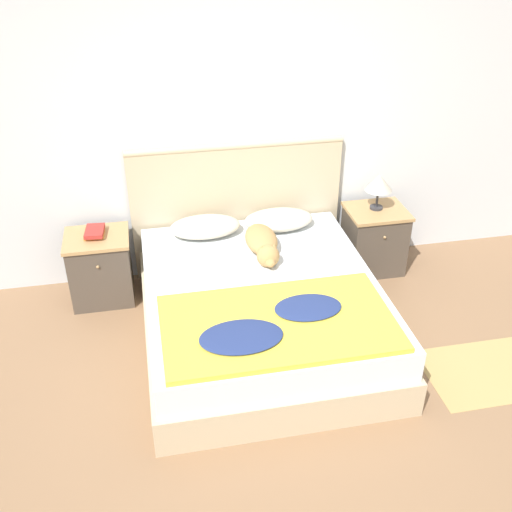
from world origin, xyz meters
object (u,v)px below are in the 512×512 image
(dog, at_px, (263,243))
(book_stack, at_px, (95,232))
(table_lamp, at_px, (379,183))
(bed, at_px, (261,311))
(nightstand_left, at_px, (101,267))
(pillow_right, at_px, (279,220))
(pillow_left, at_px, (205,227))
(nightstand_right, at_px, (374,239))

(dog, relative_size, book_stack, 2.91)
(table_lamp, bearing_deg, book_stack, -179.98)
(bed, relative_size, table_lamp, 6.34)
(dog, bearing_deg, nightstand_left, 163.86)
(pillow_right, distance_m, book_stack, 1.48)
(nightstand_left, bearing_deg, dog, -16.14)
(nightstand_left, distance_m, dog, 1.34)
(book_stack, bearing_deg, bed, -34.14)
(book_stack, relative_size, table_lamp, 0.71)
(pillow_left, relative_size, dog, 0.88)
(pillow_right, height_order, book_stack, pillow_right)
(pillow_right, bearing_deg, bed, -111.64)
(bed, bearing_deg, table_lamp, 34.32)
(nightstand_right, xyz_separation_m, book_stack, (-2.33, 0.03, 0.31))
(bed, height_order, table_lamp, table_lamp)
(nightstand_right, bearing_deg, dog, -161.18)
(book_stack, bearing_deg, nightstand_right, -0.66)
(bed, distance_m, pillow_left, 0.89)
(dog, bearing_deg, book_stack, 162.83)
(book_stack, bearing_deg, dog, -17.17)
(bed, bearing_deg, book_stack, 145.86)
(pillow_left, bearing_deg, table_lamp, 1.02)
(bed, height_order, book_stack, book_stack)
(pillow_right, distance_m, dog, 0.42)
(bed, height_order, dog, dog)
(dog, bearing_deg, pillow_left, 137.55)
(nightstand_left, bearing_deg, pillow_right, 0.06)
(nightstand_right, relative_size, pillow_left, 1.01)
(pillow_left, bearing_deg, dog, -42.45)
(pillow_left, xyz_separation_m, pillow_right, (0.61, 0.00, 0.00))
(nightstand_left, bearing_deg, pillow_left, 0.10)
(nightstand_right, height_order, pillow_left, pillow_left)
(book_stack, xyz_separation_m, table_lamp, (2.33, 0.00, 0.21))
(dog, bearing_deg, bed, -103.27)
(pillow_right, xyz_separation_m, book_stack, (-1.48, 0.03, 0.03))
(nightstand_right, bearing_deg, nightstand_left, 180.00)
(nightstand_left, height_order, book_stack, book_stack)
(pillow_left, bearing_deg, nightstand_right, -0.06)
(pillow_left, height_order, table_lamp, table_lamp)
(bed, relative_size, dog, 3.06)
(nightstand_right, bearing_deg, pillow_left, 179.94)
(pillow_right, relative_size, dog, 0.88)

